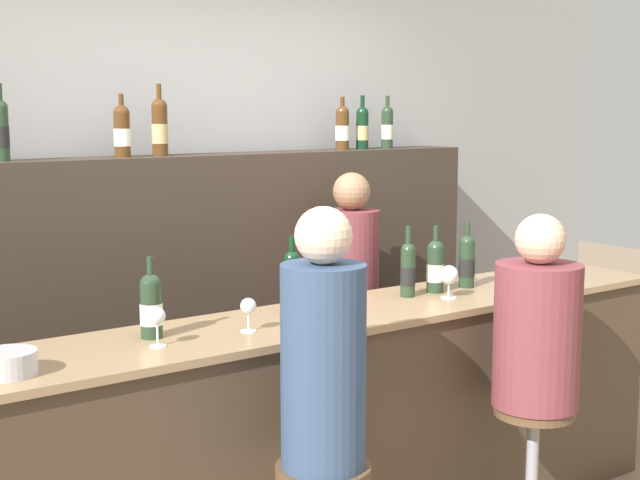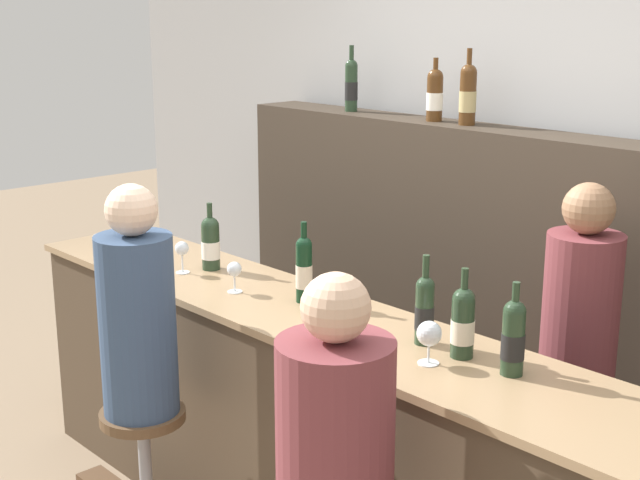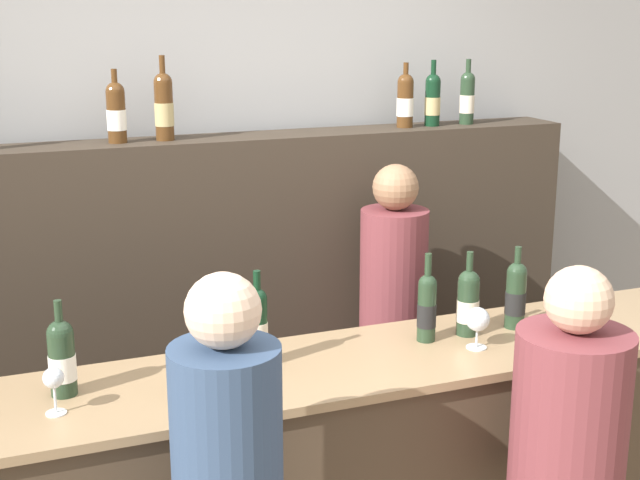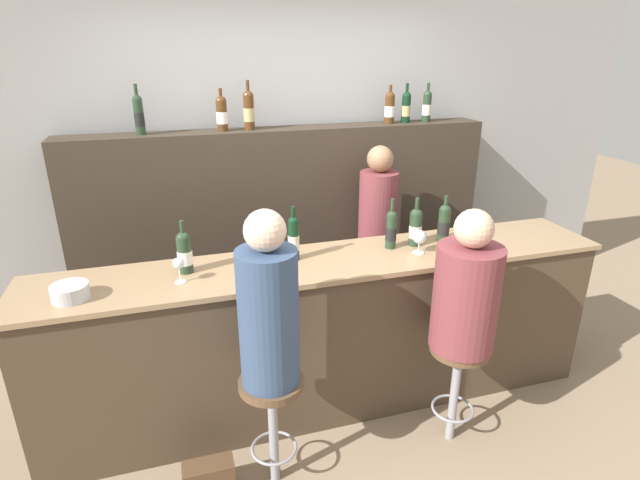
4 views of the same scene
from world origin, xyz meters
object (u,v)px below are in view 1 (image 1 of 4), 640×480
object	(u,v)px
wine_bottle_backbar_5	(387,127)
guest_seated_right	(537,326)
wine_bottle_counter_1	(292,282)
wine_bottle_backbar_0	(1,130)
wine_bottle_counter_2	(408,269)
bartender	(351,327)
wine_bottle_backbar_1	(122,131)
wine_bottle_counter_0	(151,305)
bar_stool_right	(533,440)
metal_bowl	(8,363)
wine_glass_1	(248,308)
wine_bottle_backbar_3	(342,127)
wine_bottle_backbar_4	(362,127)
guest_seated_left	(323,352)
wine_glass_0	(157,318)
wine_bottle_backbar_2	(160,127)
wine_bottle_counter_3	(435,266)
wine_bottle_counter_4	(467,261)
wine_glass_2	(449,276)

from	to	relation	value
wine_bottle_backbar_5	guest_seated_right	distance (m)	1.91
wine_bottle_counter_1	wine_bottle_backbar_0	size ratio (longest dim) A/B	0.96
wine_bottle_counter_2	bartender	world-z (taller)	bartender
wine_bottle_counter_2	wine_bottle_backbar_1	world-z (taller)	wine_bottle_backbar_1
wine_bottle_counter_0	bartender	distance (m)	1.64
wine_bottle_counter_2	bar_stool_right	distance (m)	0.89
wine_bottle_counter_1	wine_bottle_counter_0	bearing A→B (deg)	180.00
wine_bottle_backbar_1	wine_bottle_backbar_5	xyz separation A→B (m)	(1.63, -0.00, -0.00)
metal_bowl	wine_glass_1	bearing A→B (deg)	2.30
wine_bottle_counter_1	metal_bowl	size ratio (longest dim) A/B	1.78
metal_bowl	bartender	distance (m)	2.19
wine_bottle_backbar_3	wine_bottle_backbar_5	bearing A→B (deg)	0.00
wine_bottle_counter_0	wine_bottle_backbar_5	size ratio (longest dim) A/B	1.00
wine_bottle_backbar_4	bartender	bearing A→B (deg)	-133.82
wine_glass_1	bartender	bearing A→B (deg)	36.05
wine_bottle_counter_2	wine_bottle_backbar_1	size ratio (longest dim) A/B	1.07
wine_bottle_backbar_5	guest_seated_left	xyz separation A→B (m)	(-1.65, -1.65, -0.70)
wine_glass_0	bartender	world-z (taller)	bartender
wine_bottle_backbar_0	bartender	world-z (taller)	wine_bottle_backbar_0
bar_stool_right	bartender	size ratio (longest dim) A/B	0.42
wine_bottle_backbar_2	guest_seated_left	world-z (taller)	wine_bottle_backbar_2
wine_bottle_counter_0	wine_bottle_counter_3	bearing A→B (deg)	0.00
wine_bottle_backbar_0	bar_stool_right	bearing A→B (deg)	-45.98
wine_bottle_backbar_3	bar_stool_right	world-z (taller)	wine_bottle_backbar_3
wine_bottle_backbar_2	wine_bottle_counter_0	bearing A→B (deg)	-117.69
metal_bowl	wine_bottle_backbar_1	bearing A→B (deg)	52.94
wine_bottle_counter_0	wine_bottle_counter_4	world-z (taller)	wine_bottle_counter_4
wine_bottle_counter_4	guest_seated_left	size ratio (longest dim) A/B	0.35
wine_bottle_counter_2	guest_seated_left	world-z (taller)	guest_seated_left
wine_bottle_backbar_1	wine_bottle_backbar_5	size ratio (longest dim) A/B	0.99
wine_bottle_backbar_4	wine_glass_1	xyz separation A→B (m)	(-1.47, -1.19, -0.63)
wine_bottle_counter_1	guest_seated_right	xyz separation A→B (m)	(0.79, -0.59, -0.17)
wine_bottle_counter_2	wine_bottle_backbar_3	bearing A→B (deg)	67.75
metal_bowl	bartender	xyz separation A→B (m)	(1.99, 0.84, -0.34)
wine_bottle_backbar_1	wine_glass_0	world-z (taller)	wine_bottle_backbar_1
wine_bottle_counter_1	bartender	xyz separation A→B (m)	(0.82, 0.67, -0.44)
bartender	bar_stool_right	bearing A→B (deg)	-91.32
bar_stool_right	metal_bowl	bearing A→B (deg)	167.68
wine_glass_0	bar_stool_right	xyz separation A→B (m)	(1.44, -0.47, -0.62)
guest_seated_left	wine_glass_1	bearing A→B (deg)	91.21
wine_bottle_counter_3	wine_bottle_backbar_5	world-z (taller)	wine_bottle_backbar_5
wine_bottle_counter_1	wine_bottle_backbar_3	xyz separation A→B (m)	(1.05, 1.06, 0.59)
wine_bottle_backbar_0	wine_bottle_backbar_3	size ratio (longest dim) A/B	1.15
wine_bottle_backbar_1	bartender	xyz separation A→B (m)	(1.07, -0.39, -1.03)
wine_bottle_backbar_5	wine_bottle_backbar_2	bearing A→B (deg)	180.00
wine_bottle_backbar_4	wine_glass_0	size ratio (longest dim) A/B	2.13
wine_glass_2	guest_seated_left	xyz separation A→B (m)	(-1.01, -0.47, -0.08)
bartender	guest_seated_right	bearing A→B (deg)	-91.32
wine_bottle_counter_2	wine_bottle_backbar_0	bearing A→B (deg)	143.30
wine_glass_0	guest_seated_left	size ratio (longest dim) A/B	0.16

